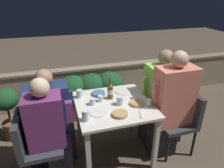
# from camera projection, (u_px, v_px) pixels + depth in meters

# --- Properties ---
(ground_plane) EXTENTS (16.00, 16.00, 0.00)m
(ground_plane) POSITION_uv_depth(u_px,v_px,m) (113.00, 152.00, 2.66)
(ground_plane) COLOR brown
(parapet_wall) EXTENTS (9.00, 0.18, 0.70)m
(parapet_wall) POSITION_uv_depth(u_px,v_px,m) (91.00, 84.00, 3.75)
(parapet_wall) COLOR gray
(parapet_wall) RESTS_ON ground_plane
(dining_table) EXTENTS (0.87, 0.87, 0.75)m
(dining_table) POSITION_uv_depth(u_px,v_px,m) (114.00, 111.00, 2.38)
(dining_table) COLOR silver
(dining_table) RESTS_ON ground_plane
(planter_hedge) EXTENTS (1.11, 0.47, 0.73)m
(planter_hedge) POSITION_uv_depth(u_px,v_px,m) (92.00, 92.00, 3.34)
(planter_hedge) COLOR brown
(planter_hedge) RESTS_ON ground_plane
(chair_left_near) EXTENTS (0.43, 0.43, 0.83)m
(chair_left_near) POSITION_uv_depth(u_px,v_px,m) (32.00, 142.00, 2.09)
(chair_left_near) COLOR #333338
(chair_left_near) RESTS_ON ground_plane
(person_purple_stripe) EXTENTS (0.47, 0.26, 1.22)m
(person_purple_stripe) POSITION_uv_depth(u_px,v_px,m) (50.00, 130.00, 2.10)
(person_purple_stripe) COLOR #282833
(person_purple_stripe) RESTS_ON ground_plane
(chair_left_far) EXTENTS (0.43, 0.43, 0.83)m
(chair_left_far) POSITION_uv_depth(u_px,v_px,m) (37.00, 127.00, 2.32)
(chair_left_far) COLOR #333338
(chair_left_far) RESTS_ON ground_plane
(person_navy_jumper) EXTENTS (0.52, 0.26, 1.21)m
(person_navy_jumper) POSITION_uv_depth(u_px,v_px,m) (53.00, 118.00, 2.34)
(person_navy_jumper) COLOR #282833
(person_navy_jumper) RESTS_ON ground_plane
(chair_right_near) EXTENTS (0.43, 0.43, 0.83)m
(chair_right_near) POSITION_uv_depth(u_px,v_px,m) (182.00, 116.00, 2.53)
(chair_right_near) COLOR #333338
(chair_right_near) RESTS_ON ground_plane
(person_coral_top) EXTENTS (0.51, 0.26, 1.37)m
(person_coral_top) POSITION_uv_depth(u_px,v_px,m) (171.00, 106.00, 2.40)
(person_coral_top) COLOR #282833
(person_coral_top) RESTS_ON ground_plane
(chair_right_far) EXTENTS (0.43, 0.43, 0.83)m
(chair_right_far) POSITION_uv_depth(u_px,v_px,m) (170.00, 105.00, 2.77)
(chair_right_far) COLOR #333338
(chair_right_far) RESTS_ON ground_plane
(person_green_blouse) EXTENTS (0.51, 0.26, 1.31)m
(person_green_blouse) POSITION_uv_depth(u_px,v_px,m) (159.00, 98.00, 2.66)
(person_green_blouse) COLOR #282833
(person_green_blouse) RESTS_ON ground_plane
(beer_bottle) EXTENTS (0.07, 0.07, 0.28)m
(beer_bottle) POSITION_uv_depth(u_px,v_px,m) (110.00, 91.00, 2.40)
(beer_bottle) COLOR brown
(beer_bottle) RESTS_ON dining_table
(plate_0) EXTENTS (0.22, 0.22, 0.01)m
(plate_0) POSITION_uv_depth(u_px,v_px,m) (124.00, 91.00, 2.61)
(plate_0) COLOR silver
(plate_0) RESTS_ON dining_table
(plate_1) EXTENTS (0.19, 0.19, 0.01)m
(plate_1) POSITION_uv_depth(u_px,v_px,m) (99.00, 112.00, 2.15)
(plate_1) COLOR silver
(plate_1) RESTS_ON dining_table
(bowl_0) EXTENTS (0.17, 0.17, 0.04)m
(bowl_0) POSITION_uv_depth(u_px,v_px,m) (98.00, 93.00, 2.53)
(bowl_0) COLOR #4C709E
(bowl_0) RESTS_ON dining_table
(bowl_1) EXTENTS (0.17, 0.17, 0.03)m
(bowl_1) POSITION_uv_depth(u_px,v_px,m) (120.00, 114.00, 2.10)
(bowl_1) COLOR tan
(bowl_1) RESTS_ON dining_table
(bowl_2) EXTENTS (0.17, 0.17, 0.03)m
(bowl_2) POSITION_uv_depth(u_px,v_px,m) (137.00, 103.00, 2.31)
(bowl_2) COLOR tan
(bowl_2) RESTS_ON dining_table
(glass_cup_0) EXTENTS (0.06, 0.06, 0.08)m
(glass_cup_0) POSITION_uv_depth(u_px,v_px,m) (149.00, 103.00, 2.27)
(glass_cup_0) COLOR silver
(glass_cup_0) RESTS_ON dining_table
(glass_cup_1) EXTENTS (0.07, 0.07, 0.10)m
(glass_cup_1) POSITION_uv_depth(u_px,v_px,m) (80.00, 94.00, 2.45)
(glass_cup_1) COLOR silver
(glass_cup_1) RESTS_ON dining_table
(glass_cup_2) EXTENTS (0.07, 0.07, 0.08)m
(glass_cup_2) POSITION_uv_depth(u_px,v_px,m) (92.00, 102.00, 2.30)
(glass_cup_2) COLOR silver
(glass_cup_2) RESTS_ON dining_table
(glass_cup_3) EXTENTS (0.08, 0.08, 0.10)m
(glass_cup_3) POSITION_uv_depth(u_px,v_px,m) (120.00, 101.00, 2.29)
(glass_cup_3) COLOR silver
(glass_cup_3) RESTS_ON dining_table
(glass_cup_4) EXTENTS (0.06, 0.06, 0.08)m
(glass_cup_4) POSITION_uv_depth(u_px,v_px,m) (101.00, 98.00, 2.37)
(glass_cup_4) COLOR silver
(glass_cup_4) RESTS_ON dining_table
(glass_cup_5) EXTENTS (0.07, 0.07, 0.12)m
(glass_cup_5) POSITION_uv_depth(u_px,v_px,m) (86.00, 116.00, 2.01)
(glass_cup_5) COLOR silver
(glass_cup_5) RESTS_ON dining_table
(fork_0) EXTENTS (0.07, 0.17, 0.01)m
(fork_0) POSITION_uv_depth(u_px,v_px,m) (140.00, 114.00, 2.13)
(fork_0) COLOR silver
(fork_0) RESTS_ON dining_table
(potted_plant) EXTENTS (0.34, 0.34, 0.78)m
(potted_plant) POSITION_uv_depth(u_px,v_px,m) (8.00, 109.00, 2.74)
(potted_plant) COLOR brown
(potted_plant) RESTS_ON ground_plane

